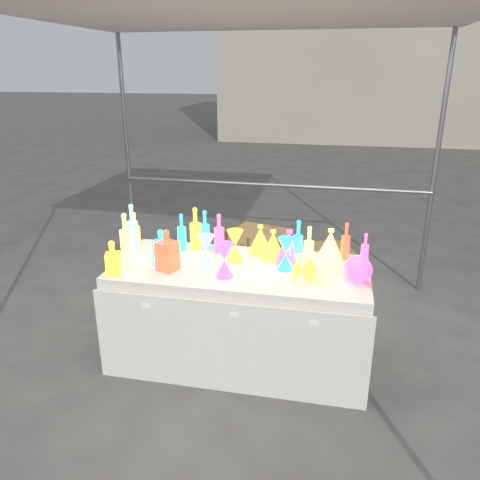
% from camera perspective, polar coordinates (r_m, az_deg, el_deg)
% --- Properties ---
extents(ground, '(80.00, 80.00, 0.00)m').
position_cam_1_polar(ground, '(3.68, 0.00, -14.02)').
color(ground, slate).
rests_on(ground, ground).
extents(canopy_tent, '(3.15, 3.15, 2.46)m').
position_cam_1_polar(canopy_tent, '(3.08, 0.04, 26.03)').
color(canopy_tent, gray).
rests_on(canopy_tent, ground).
extents(display_table, '(1.84, 0.83, 0.75)m').
position_cam_1_polar(display_table, '(3.48, -0.03, -9.00)').
color(display_table, silver).
rests_on(display_table, ground).
extents(background_building, '(14.00, 6.00, 6.00)m').
position_cam_1_polar(background_building, '(17.34, 24.86, 21.44)').
color(background_building, '#B1A894').
rests_on(background_building, ground).
extents(cardboard_box_closed, '(0.68, 0.57, 0.43)m').
position_cam_1_polar(cardboard_box_closed, '(5.13, 2.57, -1.10)').
color(cardboard_box_closed, tan).
rests_on(cardboard_box_closed, ground).
extents(cardboard_box_flat, '(0.80, 0.67, 0.06)m').
position_cam_1_polar(cardboard_box_flat, '(5.69, 9.94, -1.23)').
color(cardboard_box_flat, tan).
rests_on(cardboard_box_flat, ground).
extents(bottle_0, '(0.08, 0.08, 0.31)m').
position_cam_1_polar(bottle_0, '(3.65, -12.68, 1.02)').
color(bottle_0, red).
rests_on(bottle_0, display_table).
extents(bottle_1, '(0.08, 0.08, 0.29)m').
position_cam_1_polar(bottle_1, '(3.60, -7.13, 0.98)').
color(bottle_1, '#1C8618').
rests_on(bottle_1, display_table).
extents(bottle_3, '(0.08, 0.08, 0.30)m').
position_cam_1_polar(bottle_3, '(3.54, -2.57, 0.88)').
color(bottle_3, blue).
rests_on(bottle_3, display_table).
extents(bottle_4, '(0.09, 0.09, 0.35)m').
position_cam_1_polar(bottle_4, '(3.51, -13.79, 0.47)').
color(bottle_4, '#166E89').
rests_on(bottle_4, display_table).
extents(bottle_5, '(0.08, 0.08, 0.38)m').
position_cam_1_polar(bottle_5, '(3.61, -12.96, 1.39)').
color(bottle_5, '#AE2266').
rests_on(bottle_5, display_table).
extents(bottle_6, '(0.10, 0.10, 0.34)m').
position_cam_1_polar(bottle_6, '(3.60, -5.45, 1.39)').
color(bottle_6, red).
rests_on(bottle_6, display_table).
extents(bottle_7, '(0.09, 0.09, 0.31)m').
position_cam_1_polar(bottle_7, '(3.61, -4.29, 1.26)').
color(bottle_7, '#1C8618').
rests_on(bottle_7, display_table).
extents(decanter_0, '(0.12, 0.12, 0.24)m').
position_cam_1_polar(decanter_0, '(3.26, -15.26, -2.11)').
color(decanter_0, red).
rests_on(decanter_0, display_table).
extents(decanter_1, '(0.16, 0.16, 0.29)m').
position_cam_1_polar(decanter_1, '(3.25, -8.89, -1.21)').
color(decanter_1, orange).
rests_on(decanter_1, display_table).
extents(decanter_2, '(0.13, 0.13, 0.26)m').
position_cam_1_polar(decanter_2, '(3.36, -9.58, -0.85)').
color(decanter_2, '#1C8618').
rests_on(decanter_2, display_table).
extents(hourglass_1, '(0.14, 0.14, 0.24)m').
position_cam_1_polar(hourglass_1, '(3.12, -1.92, -2.46)').
color(hourglass_1, blue).
rests_on(hourglass_1, display_table).
extents(hourglass_2, '(0.11, 0.11, 0.20)m').
position_cam_1_polar(hourglass_2, '(3.03, 7.54, -3.75)').
color(hourglass_2, '#166E89').
rests_on(hourglass_2, display_table).
extents(hourglass_3, '(0.14, 0.14, 0.24)m').
position_cam_1_polar(hourglass_3, '(3.27, -4.17, -1.40)').
color(hourglass_3, '#AE2266').
rests_on(hourglass_3, display_table).
extents(hourglass_4, '(0.15, 0.15, 0.24)m').
position_cam_1_polar(hourglass_4, '(3.37, -0.60, -0.73)').
color(hourglass_4, red).
rests_on(hourglass_4, display_table).
extents(hourglass_5, '(0.13, 0.13, 0.23)m').
position_cam_1_polar(hourglass_5, '(3.25, 5.60, -1.68)').
color(hourglass_5, '#1C8618').
rests_on(hourglass_5, display_table).
extents(globe_0, '(0.21, 0.21, 0.13)m').
position_cam_1_polar(globe_0, '(3.11, 7.90, -3.85)').
color(globe_0, red).
rests_on(globe_0, display_table).
extents(globe_1, '(0.16, 0.16, 0.13)m').
position_cam_1_polar(globe_1, '(3.15, 10.02, -3.65)').
color(globe_1, '#166E89').
rests_on(globe_1, display_table).
extents(globe_3, '(0.24, 0.24, 0.15)m').
position_cam_1_polar(globe_3, '(3.16, 14.15, -3.67)').
color(globe_3, blue).
rests_on(globe_3, display_table).
extents(lampshade_0, '(0.23, 0.23, 0.23)m').
position_cam_1_polar(lampshade_0, '(3.52, 2.48, 0.08)').
color(lampshade_0, '#CCE630').
rests_on(lampshade_0, display_table).
extents(lampshade_1, '(0.23, 0.23, 0.23)m').
position_cam_1_polar(lampshade_1, '(3.42, 4.05, -0.55)').
color(lampshade_1, '#CCE630').
rests_on(lampshade_1, display_table).
extents(lampshade_2, '(0.27, 0.27, 0.24)m').
position_cam_1_polar(lampshade_2, '(3.37, 5.99, -0.77)').
color(lampshade_2, blue).
rests_on(lampshade_2, display_table).
extents(lampshade_3, '(0.24, 0.24, 0.23)m').
position_cam_1_polar(lampshade_3, '(3.48, 10.94, -0.48)').
color(lampshade_3, '#166E89').
rests_on(lampshade_3, display_table).
extents(bottle_8, '(0.09, 0.09, 0.32)m').
position_cam_1_polar(bottle_8, '(3.35, 7.08, -0.20)').
color(bottle_8, '#1C8618').
rests_on(bottle_8, display_table).
extents(bottle_9, '(0.08, 0.08, 0.28)m').
position_cam_1_polar(bottle_9, '(3.48, 12.76, -0.14)').
color(bottle_9, orange).
rests_on(bottle_9, display_table).
extents(bottle_10, '(0.06, 0.06, 0.25)m').
position_cam_1_polar(bottle_10, '(3.41, 14.98, -1.12)').
color(bottle_10, blue).
rests_on(bottle_10, display_table).
extents(bottle_11, '(0.08, 0.08, 0.31)m').
position_cam_1_polar(bottle_11, '(3.29, 8.38, -0.84)').
color(bottle_11, '#166E89').
rests_on(bottle_11, display_table).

